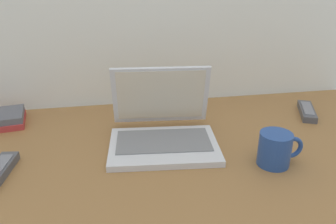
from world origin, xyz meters
TOP-DOWN VIEW (x-y plane):
  - desk at (0.00, 0.00)m, footprint 1.60×0.76m
  - laptop at (-0.02, 0.06)m, footprint 0.33×0.30m
  - coffee_mug at (0.26, -0.12)m, footprint 0.12×0.09m
  - remote_control_far at (0.52, 0.17)m, footprint 0.10×0.17m

SIDE VIEW (x-z plane):
  - desk at x=0.00m, z-range 0.00..0.03m
  - remote_control_far at x=0.52m, z-range 0.03..0.05m
  - laptop at x=-0.02m, z-range -0.03..0.18m
  - coffee_mug at x=0.26m, z-range 0.03..0.12m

